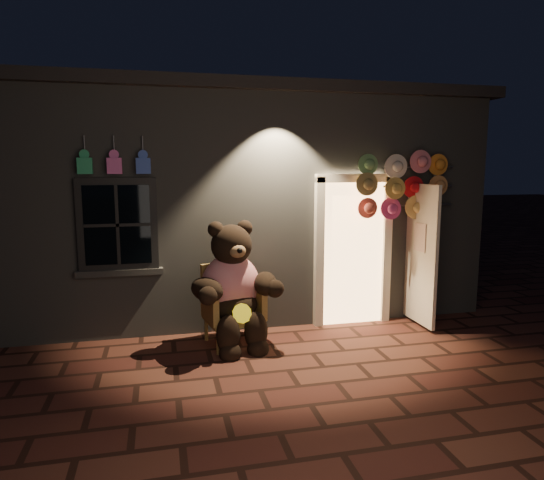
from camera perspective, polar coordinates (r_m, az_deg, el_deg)
name	(u,v)px	position (r m, az deg, el deg)	size (l,w,h in m)	color
ground	(289,370)	(5.70, 1.98, -15.07)	(60.00, 60.00, 0.00)	#572D21
shop_building	(234,197)	(9.15, -4.49, 5.11)	(7.30, 5.95, 3.51)	slate
wicker_armchair	(231,304)	(6.40, -4.85, -7.53)	(0.80, 0.75, 1.03)	olive
teddy_bear	(233,288)	(6.21, -4.57, -5.62)	(1.21, 1.03, 1.69)	red
hat_rack	(404,187)	(7.18, 15.23, 6.09)	(1.50, 0.22, 2.49)	#59595E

